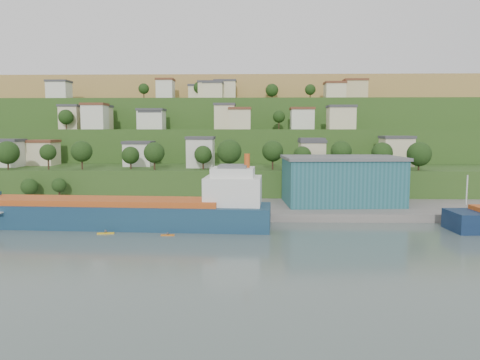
{
  "coord_description": "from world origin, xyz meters",
  "views": [
    {
      "loc": [
        17.54,
        -94.52,
        21.96
      ],
      "look_at": [
        14.59,
        15.0,
        10.09
      ],
      "focal_mm": 35.0,
      "sensor_mm": 36.0,
      "label": 1
    }
  ],
  "objects": [
    {
      "name": "ground",
      "position": [
        0.0,
        0.0,
        0.0
      ],
      "size": [
        500.0,
        500.0,
        0.0
      ],
      "primitive_type": "plane",
      "color": "#465550",
      "rests_on": "ground"
    },
    {
      "name": "quay",
      "position": [
        20.0,
        28.0,
        0.0
      ],
      "size": [
        220.0,
        26.0,
        4.0
      ],
      "primitive_type": "cube",
      "color": "slate",
      "rests_on": "ground"
    },
    {
      "name": "hillside",
      "position": [
        -0.01,
        168.67,
        0.09
      ],
      "size": [
        360.0,
        210.73,
        96.0
      ],
      "color": "#284719",
      "rests_on": "ground"
    },
    {
      "name": "cargo_ship_near",
      "position": [
        -12.42,
        9.25,
        2.98
      ],
      "size": [
        73.22,
        15.46,
        18.68
      ],
      "rotation": [
        0.0,
        0.0,
        -0.06
      ],
      "color": "#14304C",
      "rests_on": "ground"
    },
    {
      "name": "warehouse",
      "position": [
        41.5,
        31.0,
        8.43
      ],
      "size": [
        32.15,
        20.95,
        12.8
      ],
      "rotation": [
        0.0,
        0.0,
        0.06
      ],
      "color": "#1F565D",
      "rests_on": "quay"
    },
    {
      "name": "kayak_orange",
      "position": [
        -0.08,
        0.4,
        0.21
      ],
      "size": [
        2.84,
        0.65,
        0.7
      ],
      "rotation": [
        0.0,
        0.0,
        0.06
      ],
      "color": "#CB6512",
      "rests_on": "ground"
    },
    {
      "name": "kayak_yellow",
      "position": [
        -13.49,
        1.67,
        0.26
      ],
      "size": [
        3.57,
        1.22,
        0.88
      ],
      "rotation": [
        0.0,
        0.0,
        0.18
      ],
      "color": "gold",
      "rests_on": "ground"
    }
  ]
}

